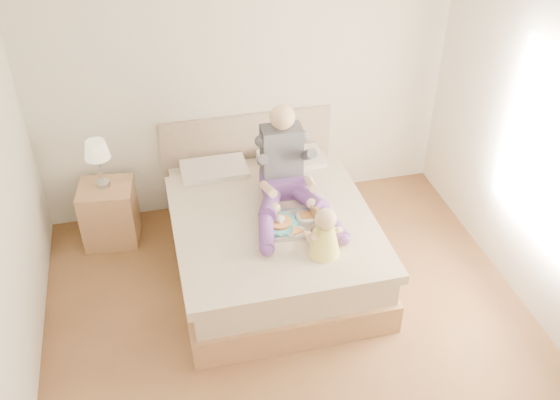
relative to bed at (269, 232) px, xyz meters
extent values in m
cube|color=brown|center=(0.00, -1.08, -0.32)|extent=(4.00, 4.20, 0.01)
cube|color=white|center=(0.00, -1.08, 2.38)|extent=(4.00, 4.20, 0.02)
cube|color=white|center=(0.00, 1.02, 1.03)|extent=(4.00, 0.02, 2.70)
cube|color=white|center=(1.99, -0.88, 1.08)|extent=(0.02, 1.30, 1.60)
cube|color=beige|center=(1.98, -0.88, 1.08)|extent=(0.01, 1.18, 1.48)
cube|color=#966B46|center=(0.00, -0.07, -0.18)|extent=(1.68, 2.13, 0.28)
cube|color=beige|center=(0.00, -0.07, 0.08)|extent=(1.60, 2.05, 0.24)
cube|color=beige|center=(0.00, -0.22, 0.25)|extent=(1.70, 1.80, 0.09)
cube|color=white|center=(-0.38, 0.68, 0.27)|extent=(0.62, 0.40, 0.14)
cube|color=white|center=(0.38, 0.68, 0.27)|extent=(0.62, 0.40, 0.14)
cube|color=tan|center=(0.00, 1.01, 0.18)|extent=(1.70, 0.08, 1.00)
cube|color=#966B46|center=(-1.40, 0.65, -0.02)|extent=(0.54, 0.49, 0.60)
cylinder|color=silver|center=(-1.41, 0.69, 0.31)|extent=(0.13, 0.13, 0.04)
cylinder|color=silver|center=(-1.41, 0.69, 0.46)|extent=(0.03, 0.03, 0.26)
cone|color=#FCEFC5|center=(-1.41, 0.69, 0.67)|extent=(0.23, 0.23, 0.17)
cube|color=#5B327F|center=(0.18, 0.19, 0.38)|extent=(0.38, 0.30, 0.18)
cube|color=#393840|center=(0.18, 0.25, 0.69)|extent=(0.36, 0.22, 0.47)
sphere|color=beige|center=(0.18, 0.22, 1.04)|extent=(0.22, 0.22, 0.22)
cylinder|color=#5B327F|center=(0.01, -0.04, 0.37)|extent=(0.32, 0.53, 0.21)
cylinder|color=#5B327F|center=(-0.11, -0.41, 0.36)|extent=(0.21, 0.47, 0.12)
sphere|color=#5B327F|center=(-0.16, -0.63, 0.35)|extent=(0.11, 0.11, 0.11)
cylinder|color=#393840|center=(-0.02, 0.12, 0.71)|extent=(0.12, 0.30, 0.24)
cylinder|color=beige|center=(-0.02, -0.07, 0.53)|extent=(0.10, 0.31, 0.16)
sphere|color=beige|center=(0.01, -0.22, 0.43)|extent=(0.09, 0.09, 0.09)
cylinder|color=#5B327F|center=(0.33, -0.05, 0.37)|extent=(0.30, 0.53, 0.21)
cylinder|color=#5B327F|center=(0.44, -0.42, 0.36)|extent=(0.19, 0.47, 0.12)
sphere|color=#5B327F|center=(0.47, -0.64, 0.35)|extent=(0.11, 0.11, 0.11)
cylinder|color=#393840|center=(0.37, 0.11, 0.71)|extent=(0.11, 0.30, 0.24)
cylinder|color=beige|center=(0.36, -0.08, 0.53)|extent=(0.11, 0.31, 0.16)
sphere|color=beige|center=(0.32, -0.22, 0.43)|extent=(0.09, 0.09, 0.09)
cube|color=silver|center=(0.13, -0.31, 0.30)|extent=(0.55, 0.45, 0.01)
cylinder|color=#3FB1B6|center=(0.03, -0.29, 0.31)|extent=(0.30, 0.30, 0.02)
cylinder|color=#CF8945|center=(0.03, -0.29, 0.33)|extent=(0.20, 0.20, 0.02)
cylinder|color=white|center=(-0.02, -0.15, 0.36)|extent=(0.09, 0.09, 0.10)
torus|color=white|center=(0.04, -0.15, 0.36)|extent=(0.02, 0.07, 0.07)
cylinder|color=olive|center=(-0.02, -0.15, 0.41)|extent=(0.08, 0.08, 0.01)
cylinder|color=white|center=(0.27, -0.24, 0.31)|extent=(0.17, 0.17, 0.01)
cube|color=#CF8945|center=(0.27, -0.24, 0.33)|extent=(0.10, 0.09, 0.02)
cylinder|color=white|center=(0.14, -0.43, 0.31)|extent=(0.17, 0.17, 0.01)
ellipsoid|color=red|center=(0.16, -0.44, 0.33)|extent=(0.04, 0.04, 0.01)
cylinder|color=white|center=(0.34, -0.27, 0.37)|extent=(0.08, 0.08, 0.13)
cylinder|color=orange|center=(0.34, -0.27, 0.37)|extent=(0.07, 0.07, 0.13)
cylinder|color=white|center=(0.29, -0.44, 0.33)|extent=(0.08, 0.08, 0.04)
cylinder|color=#452809|center=(0.29, -0.44, 0.33)|extent=(0.07, 0.07, 0.03)
cone|color=#F4E14D|center=(0.29, -0.71, 0.43)|extent=(0.26, 0.26, 0.28)
sphere|color=beige|center=(0.29, -0.71, 0.63)|extent=(0.17, 0.17, 0.17)
cylinder|color=beige|center=(0.22, -0.59, 0.34)|extent=(0.07, 0.20, 0.07)
sphere|color=beige|center=(0.19, -0.50, 0.34)|extent=(0.06, 0.06, 0.06)
cylinder|color=beige|center=(0.19, -0.72, 0.48)|extent=(0.06, 0.14, 0.12)
cylinder|color=beige|center=(0.31, -0.57, 0.34)|extent=(0.12, 0.20, 0.07)
sphere|color=beige|center=(0.30, -0.48, 0.34)|extent=(0.06, 0.06, 0.06)
cylinder|color=beige|center=(0.39, -0.68, 0.48)|extent=(0.10, 0.15, 0.12)
camera|label=1|loc=(-0.93, -4.29, 3.55)|focal=40.00mm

